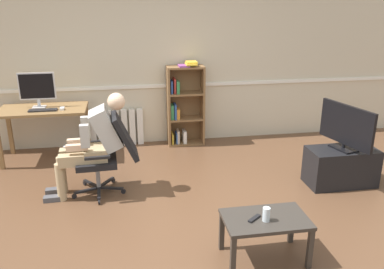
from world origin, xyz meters
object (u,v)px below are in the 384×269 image
(office_chair, at_px, (110,151))
(drinking_glass, at_px, (266,214))
(computer_mouse, at_px, (62,109))
(spare_remote, at_px, (254,218))
(bookshelf, at_px, (184,106))
(person_seated, at_px, (93,142))
(radiator, at_px, (117,128))
(computer_desk, at_px, (44,116))
(tv_stand, at_px, (341,167))
(tv_screen, at_px, (346,127))
(coffee_table, at_px, (265,224))
(keyboard, at_px, (43,110))
(imac_monitor, at_px, (37,88))

(office_chair, relative_size, drinking_glass, 7.73)
(computer_mouse, distance_m, spare_remote, 3.31)
(bookshelf, distance_m, office_chair, 1.88)
(person_seated, height_order, spare_remote, person_seated)
(radiator, bearing_deg, computer_desk, -158.59)
(computer_mouse, distance_m, radiator, 1.00)
(radiator, xyz_separation_m, tv_stand, (2.76, -1.89, -0.05))
(tv_screen, xyz_separation_m, coffee_table, (-1.45, -1.29, -0.41))
(computer_desk, height_order, computer_mouse, computer_mouse)
(spare_remote, bearing_deg, tv_stand, 90.92)
(coffee_table, xyz_separation_m, drinking_glass, (-0.02, -0.05, 0.12))
(computer_desk, relative_size, keyboard, 3.19)
(coffee_table, height_order, spare_remote, spare_remote)
(computer_desk, xyz_separation_m, keyboard, (0.03, -0.14, 0.12))
(bookshelf, relative_size, tv_screen, 1.63)
(computer_desk, bearing_deg, keyboard, -78.77)
(bookshelf, bearing_deg, spare_remote, -87.17)
(imac_monitor, relative_size, spare_remote, 3.31)
(computer_desk, relative_size, radiator, 1.46)
(office_chair, relative_size, coffee_table, 1.30)
(bookshelf, bearing_deg, computer_desk, -171.90)
(bookshelf, bearing_deg, drinking_glass, -85.54)
(imac_monitor, distance_m, keyboard, 0.36)
(tv_screen, xyz_separation_m, spare_remote, (-1.56, -1.30, -0.34))
(office_chair, height_order, tv_screen, tv_screen)
(office_chair, xyz_separation_m, drinking_glass, (1.36, -1.61, -0.04))
(person_seated, height_order, tv_screen, person_seated)
(keyboard, height_order, coffee_table, keyboard)
(tv_stand, relative_size, tv_screen, 1.04)
(keyboard, height_order, office_chair, office_chair)
(imac_monitor, xyz_separation_m, person_seated, (0.81, -1.31, -0.39))
(bookshelf, relative_size, office_chair, 1.36)
(tv_stand, distance_m, spare_remote, 2.04)
(imac_monitor, bearing_deg, computer_desk, -54.43)
(computer_desk, relative_size, person_seated, 0.99)
(computer_mouse, height_order, office_chair, office_chair)
(person_seated, relative_size, drinking_glass, 9.73)
(tv_stand, height_order, spare_remote, tv_stand)
(computer_desk, bearing_deg, person_seated, -58.66)
(keyboard, height_order, computer_mouse, computer_mouse)
(tv_stand, bearing_deg, bookshelf, 133.68)
(tv_screen, distance_m, coffee_table, 1.99)
(spare_remote, bearing_deg, person_seated, -176.11)
(computer_desk, bearing_deg, coffee_table, -50.44)
(drinking_glass, bearing_deg, bookshelf, 94.46)
(keyboard, distance_m, spare_remote, 3.45)
(drinking_glass, bearing_deg, radiator, 111.86)
(radiator, bearing_deg, tv_screen, -34.38)
(tv_stand, distance_m, coffee_table, 1.95)
(tv_screen, bearing_deg, imac_monitor, 52.62)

